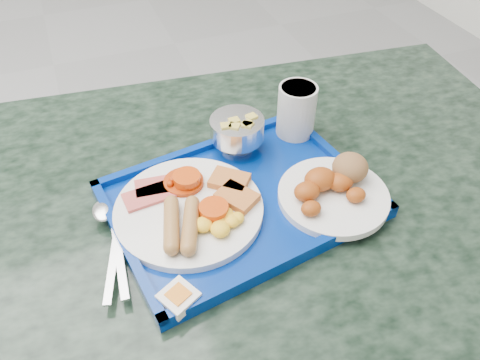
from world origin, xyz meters
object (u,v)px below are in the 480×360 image
object	(u,v)px
tray	(240,201)
bread_plate	(334,187)
main_plate	(193,208)
fruit_bowl	(237,130)
juice_cup	(297,109)
table	(239,264)

from	to	relation	value
tray	bread_plate	distance (m)	0.15
main_plate	fruit_bowl	size ratio (longest dim) A/B	2.44
juice_cup	main_plate	bearing A→B (deg)	-151.58
table	fruit_bowl	bearing A→B (deg)	70.33
juice_cup	fruit_bowl	bearing A→B (deg)	-176.65
bread_plate	fruit_bowl	size ratio (longest dim) A/B	1.87
juice_cup	tray	bearing A→B (deg)	-141.62
main_plate	bread_plate	xyz separation A→B (m)	(0.22, -0.04, 0.01)
fruit_bowl	juice_cup	world-z (taller)	juice_cup
tray	bread_plate	size ratio (longest dim) A/B	2.49
tray	juice_cup	distance (m)	0.21
main_plate	juice_cup	size ratio (longest dim) A/B	2.38
table	bread_plate	xyz separation A→B (m)	(0.14, -0.07, 0.22)
tray	juice_cup	size ratio (longest dim) A/B	4.55
tray	table	bearing A→B (deg)	73.93
bread_plate	fruit_bowl	xyz separation A→B (m)	(-0.10, 0.17, 0.02)
fruit_bowl	juice_cup	bearing A→B (deg)	3.35
main_plate	juice_cup	world-z (taller)	juice_cup
juice_cup	bread_plate	bearing A→B (deg)	-95.32
table	main_plate	size ratio (longest dim) A/B	5.42
main_plate	juice_cup	xyz separation A→B (m)	(0.24, 0.13, 0.04)
table	main_plate	bearing A→B (deg)	-165.86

